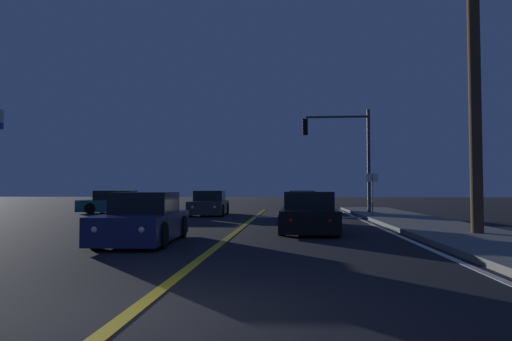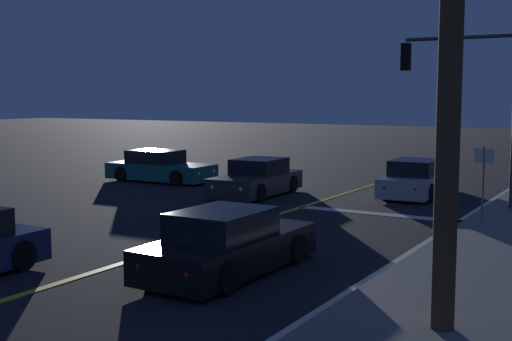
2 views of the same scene
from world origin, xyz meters
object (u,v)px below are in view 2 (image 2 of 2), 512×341
car_far_approaching_charcoal (257,179)px  traffic_signal_near_right (473,87)px  car_following_oncoming_teal (160,168)px  car_side_waiting_silver (416,180)px  car_mid_block_black (228,245)px  street_sign_corner (483,173)px

car_far_approaching_charcoal → traffic_signal_near_right: bearing=-177.4°
car_following_oncoming_teal → car_far_approaching_charcoal: 5.81m
car_side_waiting_silver → car_far_approaching_charcoal: (-5.10, -2.88, 0.00)m
car_following_oncoming_teal → car_mid_block_black: bearing=42.0°
car_mid_block_black → traffic_signal_near_right: bearing=77.7°
traffic_signal_near_right → street_sign_corner: 3.81m
car_mid_block_black → car_side_waiting_silver: same height
car_mid_block_black → car_far_approaching_charcoal: size_ratio=1.01×
car_following_oncoming_teal → traffic_signal_near_right: (13.17, -0.69, 3.32)m
car_far_approaching_charcoal → car_side_waiting_silver: bearing=-153.2°
car_mid_block_black → traffic_signal_near_right: 11.30m
car_far_approaching_charcoal → car_following_oncoming_teal: bearing=-16.3°
traffic_signal_near_right → car_mid_block_black: bearing=77.0°
traffic_signal_near_right → street_sign_corner: size_ratio=2.62×
car_mid_block_black → car_far_approaching_charcoal: bearing=118.1°
car_side_waiting_silver → car_far_approaching_charcoal: 5.86m
street_sign_corner → car_far_approaching_charcoal: bearing=166.1°
car_following_oncoming_teal → traffic_signal_near_right: traffic_signal_near_right is taller
car_far_approaching_charcoal → street_sign_corner: 8.84m
car_side_waiting_silver → street_sign_corner: street_sign_corner is taller
car_mid_block_black → street_sign_corner: 8.51m
car_side_waiting_silver → car_far_approaching_charcoal: same height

